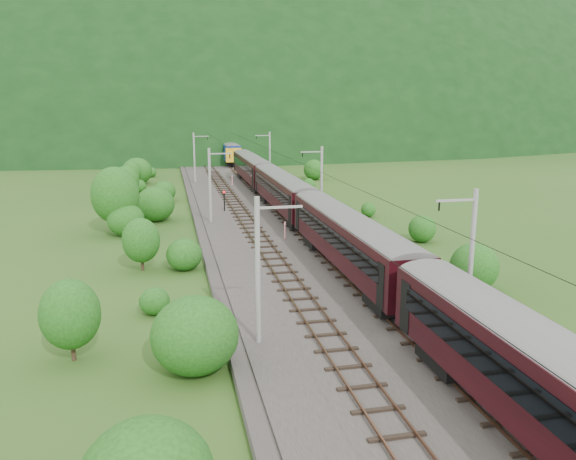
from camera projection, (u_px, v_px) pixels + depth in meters
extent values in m
plane|color=#264D18|center=(366.00, 337.00, 31.83)|extent=(600.00, 600.00, 0.00)
cube|color=#38332D|center=(320.00, 281.00, 41.32)|extent=(14.00, 220.00, 0.30)
cube|color=brown|center=(278.00, 279.00, 40.60)|extent=(0.08, 220.00, 0.15)
cube|color=brown|center=(298.00, 278.00, 40.90)|extent=(0.08, 220.00, 0.15)
cube|color=black|center=(288.00, 281.00, 40.78)|extent=(2.40, 220.00, 0.12)
cube|color=brown|center=(342.00, 275.00, 41.59)|extent=(0.08, 220.00, 0.15)
cube|color=brown|center=(360.00, 274.00, 41.89)|extent=(0.08, 220.00, 0.15)
cube|color=black|center=(351.00, 276.00, 41.77)|extent=(2.40, 220.00, 0.12)
cylinder|color=gray|center=(258.00, 271.00, 29.59)|extent=(0.28, 0.28, 8.00)
cube|color=gray|center=(280.00, 207.00, 29.08)|extent=(2.40, 0.12, 0.12)
cylinder|color=black|center=(299.00, 212.00, 29.36)|extent=(0.10, 0.10, 0.50)
cylinder|color=gray|center=(210.00, 186.00, 60.09)|extent=(0.28, 0.28, 8.00)
cube|color=gray|center=(220.00, 154.00, 59.58)|extent=(2.40, 0.12, 0.12)
cylinder|color=black|center=(230.00, 156.00, 59.85)|extent=(0.10, 0.10, 0.50)
cylinder|color=gray|center=(194.00, 158.00, 90.58)|extent=(0.28, 0.28, 8.00)
cube|color=gray|center=(201.00, 136.00, 90.07)|extent=(2.40, 0.12, 0.12)
cylinder|color=black|center=(207.00, 138.00, 90.35)|extent=(0.10, 0.10, 0.50)
cylinder|color=gray|center=(187.00, 144.00, 121.07)|extent=(0.28, 0.28, 8.00)
cube|color=gray|center=(192.00, 128.00, 120.57)|extent=(2.40, 0.12, 0.12)
cylinder|color=black|center=(196.00, 129.00, 120.84)|extent=(0.10, 0.10, 0.50)
cylinder|color=gray|center=(182.00, 135.00, 151.57)|extent=(0.28, 0.28, 8.00)
cube|color=gray|center=(186.00, 123.00, 151.06)|extent=(2.40, 0.12, 0.12)
cylinder|color=black|center=(190.00, 124.00, 151.33)|extent=(0.10, 0.10, 0.50)
cylinder|color=gray|center=(471.00, 258.00, 32.15)|extent=(0.28, 0.28, 8.00)
cube|color=gray|center=(456.00, 200.00, 31.15)|extent=(2.40, 0.12, 0.12)
cylinder|color=black|center=(439.00, 206.00, 31.01)|extent=(0.10, 0.10, 0.50)
cylinder|color=gray|center=(322.00, 182.00, 62.64)|extent=(0.28, 0.28, 8.00)
cube|color=gray|center=(311.00, 152.00, 61.64)|extent=(2.40, 0.12, 0.12)
cylinder|color=black|center=(303.00, 155.00, 61.50)|extent=(0.10, 0.10, 0.50)
cylinder|color=gray|center=(270.00, 156.00, 93.14)|extent=(0.28, 0.28, 8.00)
cube|color=gray|center=(262.00, 136.00, 92.14)|extent=(2.40, 0.12, 0.12)
cylinder|color=black|center=(257.00, 137.00, 92.00)|extent=(0.10, 0.10, 0.50)
cylinder|color=gray|center=(244.00, 143.00, 123.63)|extent=(0.28, 0.28, 8.00)
cube|color=gray|center=(238.00, 127.00, 122.63)|extent=(2.40, 0.12, 0.12)
cylinder|color=black|center=(233.00, 129.00, 122.49)|extent=(0.10, 0.10, 0.50)
cylinder|color=gray|center=(228.00, 135.00, 154.13)|extent=(0.28, 0.28, 8.00)
cube|color=gray|center=(223.00, 122.00, 153.12)|extent=(2.40, 0.12, 0.12)
cylinder|color=black|center=(219.00, 123.00, 152.98)|extent=(0.10, 0.10, 0.50)
cylinder|color=black|center=(288.00, 189.00, 39.28)|extent=(0.03, 198.00, 0.03)
cylinder|color=black|center=(353.00, 187.00, 40.27)|extent=(0.03, 198.00, 0.03)
ellipsoid|color=black|center=(187.00, 129.00, 279.59)|extent=(504.00, 360.00, 244.00)
cube|color=black|center=(572.00, 403.00, 18.96)|extent=(3.02, 22.93, 3.13)
cube|color=black|center=(533.00, 398.00, 18.56)|extent=(0.05, 20.18, 1.20)
cube|color=black|center=(452.00, 356.00, 27.06)|extent=(2.29, 3.34, 0.94)
cube|color=black|center=(349.00, 239.00, 41.86)|extent=(3.02, 22.93, 3.13)
cylinder|color=slate|center=(349.00, 220.00, 41.55)|extent=(3.02, 22.82, 3.02)
cube|color=black|center=(329.00, 235.00, 41.46)|extent=(0.05, 20.18, 1.20)
cube|color=black|center=(368.00, 233.00, 42.09)|extent=(0.05, 20.18, 1.20)
cube|color=black|center=(389.00, 301.00, 34.66)|extent=(2.29, 3.34, 0.94)
cube|color=black|center=(320.00, 240.00, 49.96)|extent=(2.29, 3.34, 0.94)
cube|color=black|center=(283.00, 191.00, 64.76)|extent=(3.02, 22.93, 3.13)
cylinder|color=slate|center=(283.00, 178.00, 64.44)|extent=(3.02, 22.82, 3.02)
cube|color=black|center=(270.00, 188.00, 64.36)|extent=(0.05, 20.18, 1.20)
cube|color=black|center=(296.00, 187.00, 64.99)|extent=(0.05, 20.18, 1.20)
cube|color=black|center=(299.00, 222.00, 57.56)|extent=(2.29, 3.34, 0.94)
cube|color=black|center=(271.00, 197.00, 72.86)|extent=(2.29, 3.34, 0.94)
cube|color=black|center=(252.00, 168.00, 87.66)|extent=(3.02, 22.93, 3.13)
cylinder|color=slate|center=(252.00, 159.00, 87.34)|extent=(3.02, 22.82, 3.02)
cube|color=black|center=(242.00, 165.00, 87.26)|extent=(0.05, 20.18, 1.20)
cube|color=black|center=(262.00, 165.00, 87.89)|extent=(0.05, 20.18, 1.20)
cube|color=black|center=(261.00, 188.00, 80.46)|extent=(2.29, 3.34, 0.94)
cube|color=black|center=(245.00, 174.00, 95.76)|extent=(2.29, 3.34, 0.94)
cube|color=navy|center=(228.00, 150.00, 119.50)|extent=(3.02, 18.76, 3.13)
cylinder|color=slate|center=(228.00, 144.00, 119.18)|extent=(3.02, 18.67, 3.02)
cube|color=black|center=(221.00, 149.00, 119.10)|extent=(0.05, 16.51, 1.20)
cube|color=black|center=(236.00, 148.00, 119.73)|extent=(0.05, 16.51, 1.20)
cube|color=black|center=(232.00, 163.00, 113.69)|extent=(2.29, 3.34, 0.94)
cube|color=black|center=(225.00, 157.00, 126.21)|extent=(2.29, 3.34, 0.94)
cube|color=gold|center=(224.00, 148.00, 128.29)|extent=(3.08, 0.50, 2.81)
cube|color=gold|center=(234.00, 155.00, 110.79)|extent=(3.08, 0.50, 2.81)
cube|color=black|center=(227.00, 139.00, 121.88)|extent=(0.08, 1.60, 0.94)
cylinder|color=red|center=(232.00, 180.00, 88.13)|extent=(0.16, 0.16, 1.54)
cylinder|color=red|center=(285.00, 230.00, 53.29)|extent=(0.18, 0.18, 1.67)
cylinder|color=black|center=(224.00, 202.00, 67.07)|extent=(0.16, 0.16, 2.23)
sphere|color=red|center=(224.00, 192.00, 66.81)|extent=(0.27, 0.27, 0.27)
ellipsoid|color=#1B4612|center=(195.00, 335.00, 27.31)|extent=(4.30, 4.30, 3.87)
ellipsoid|color=#1B4612|center=(154.00, 301.00, 35.11)|extent=(1.91, 1.91, 1.72)
ellipsoid|color=#1B4612|center=(184.00, 255.00, 44.31)|extent=(2.83, 2.83, 2.54)
ellipsoid|color=#1B4612|center=(126.00, 220.00, 55.65)|extent=(3.66, 3.66, 3.29)
ellipsoid|color=#1B4612|center=(155.00, 204.00, 62.47)|extent=(4.31, 4.31, 3.88)
ellipsoid|color=#1B4612|center=(164.00, 192.00, 75.07)|extent=(3.03, 3.03, 2.72)
ellipsoid|color=#1B4612|center=(139.00, 186.00, 82.86)|extent=(2.11, 2.11, 1.90)
ellipsoid|color=#1B4612|center=(137.00, 171.00, 90.81)|extent=(4.77, 4.77, 4.29)
ellipsoid|color=#1B4612|center=(151.00, 172.00, 99.71)|extent=(1.97, 1.97, 1.77)
ellipsoid|color=#1B4612|center=(142.00, 165.00, 111.00)|extent=(1.93, 1.93, 1.73)
ellipsoid|color=#1B4612|center=(146.00, 157.00, 119.74)|extent=(3.61, 3.61, 3.25)
cylinder|color=black|center=(72.00, 339.00, 28.72)|extent=(0.24, 0.24, 2.36)
ellipsoid|color=#1B4612|center=(70.00, 314.00, 28.42)|extent=(3.04, 3.04, 3.64)
cylinder|color=black|center=(142.00, 256.00, 44.24)|extent=(0.24, 0.24, 2.29)
ellipsoid|color=#1B4612|center=(141.00, 240.00, 43.95)|extent=(2.95, 2.95, 3.54)
cylinder|color=black|center=(117.00, 216.00, 56.53)|extent=(0.24, 0.24, 3.69)
ellipsoid|color=#1B4612|center=(115.00, 195.00, 56.06)|extent=(4.75, 4.75, 5.70)
cylinder|color=black|center=(127.00, 191.00, 75.77)|extent=(0.24, 0.24, 2.59)
ellipsoid|color=#1B4612|center=(127.00, 180.00, 75.44)|extent=(3.33, 3.33, 4.00)
cylinder|color=black|center=(132.00, 180.00, 88.34)|extent=(0.24, 0.24, 2.21)
ellipsoid|color=#1B4612|center=(132.00, 172.00, 88.06)|extent=(2.84, 2.84, 3.40)
ellipsoid|color=#1B4612|center=(474.00, 269.00, 39.53)|extent=(3.41, 3.41, 3.07)
ellipsoid|color=#1B4612|center=(422.00, 230.00, 53.27)|extent=(2.60, 2.60, 2.34)
ellipsoid|color=#1B4612|center=(368.00, 210.00, 65.06)|extent=(1.71, 1.71, 1.54)
ellipsoid|color=#1B4612|center=(308.00, 186.00, 82.35)|extent=(2.17, 2.17, 1.95)
ellipsoid|color=#1B4612|center=(314.00, 171.00, 96.22)|extent=(3.49, 3.49, 3.14)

